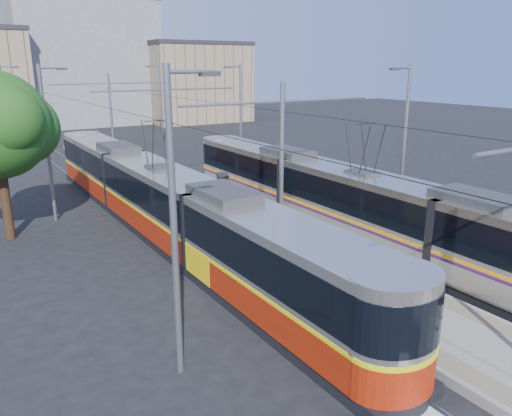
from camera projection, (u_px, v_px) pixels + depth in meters
ground at (426, 327)px, 15.69m from camera, size 160.00×160.00×0.00m
platform at (193, 202)px, 29.43m from camera, size 4.00×50.00×0.30m
tactile_strip_left at (170, 203)px, 28.64m from camera, size 0.70×50.00×0.01m
tactile_strip_right at (214, 196)px, 30.14m from camera, size 0.70×50.00×0.01m
rails at (193, 204)px, 29.47m from camera, size 8.71×70.00×0.03m
tram_left at (161, 201)px, 23.71m from camera, size 2.43×30.96×5.50m
tram_right at (361, 205)px, 22.57m from camera, size 2.43×28.40×5.50m
catenary at (213, 133)px, 25.91m from camera, size 9.20×70.00×7.00m
street_lamps at (163, 126)px, 31.56m from camera, size 15.18×38.22×8.00m
shelter at (223, 192)px, 26.54m from camera, size 0.90×1.10×2.11m
tree at (2, 126)px, 22.60m from camera, size 5.35×4.95×7.77m
building_centre at (82, 62)px, 68.38m from camera, size 18.36×14.28×16.60m
building_right at (194, 82)px, 71.50m from camera, size 14.28×10.20×11.03m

